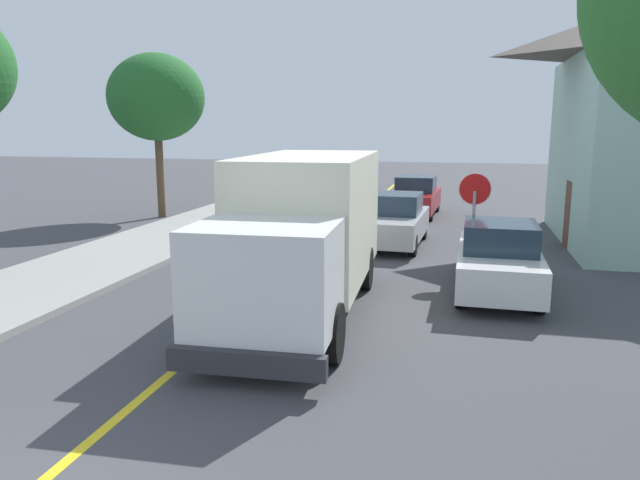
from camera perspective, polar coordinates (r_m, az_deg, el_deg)
The scene contains 7 objects.
centre_line_yellow at distance 14.55m, azimuth -4.26°, elevation -4.29°, with size 0.16×56.00×0.01m, color gold.
box_truck at distance 12.10m, azimuth -1.62°, elevation 1.17°, with size 2.71×7.28×3.20m.
parked_car_near at distance 19.25m, azimuth 7.12°, elevation 1.81°, with size 1.98×4.47×1.67m.
parked_car_mid at distance 25.90m, azimuth 9.12°, elevation 4.10°, with size 2.01×4.48×1.67m.
parked_van_across at distance 14.25m, azimuth 16.74°, elevation -1.80°, with size 1.87×4.43×1.67m.
stop_sign at distance 15.45m, azimuth 14.55°, elevation 3.29°, with size 0.80×0.10×2.65m.
street_tree_down_block at distance 25.78m, azimuth -15.40°, elevation 13.00°, with size 3.90×3.90×6.69m.
Camera 1 is at (4.32, -3.36, 3.82)m, focal length 33.41 mm.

